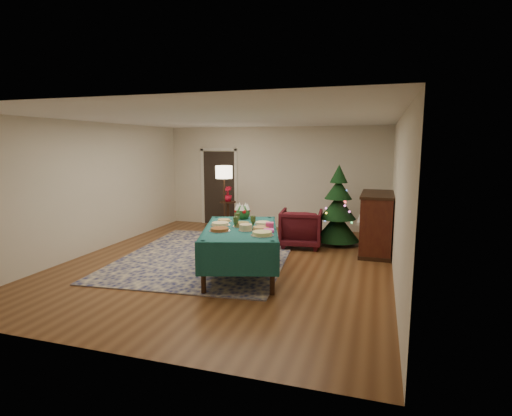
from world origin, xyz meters
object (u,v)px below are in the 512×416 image
(buffet_table, at_px, (241,237))
(christmas_tree, at_px, (338,209))
(gift_box, at_px, (270,226))
(potted_plant, at_px, (228,197))
(floor_lamp, at_px, (224,176))
(side_table, at_px, (228,216))
(piano, at_px, (376,224))
(armchair, at_px, (301,226))

(buffet_table, bearing_deg, christmas_tree, 62.73)
(gift_box, xyz_separation_m, potted_plant, (-2.05, 3.31, -0.01))
(buffet_table, distance_m, floor_lamp, 3.35)
(side_table, relative_size, potted_plant, 1.91)
(gift_box, relative_size, floor_lamp, 0.08)
(potted_plant, xyz_separation_m, piano, (3.76, -1.20, -0.26))
(buffet_table, bearing_deg, potted_plant, 114.68)
(gift_box, bearing_deg, potted_plant, 121.72)
(potted_plant, distance_m, christmas_tree, 3.00)
(gift_box, relative_size, potted_plant, 0.33)
(floor_lamp, height_order, potted_plant, floor_lamp)
(armchair, height_order, floor_lamp, floor_lamp)
(floor_lamp, height_order, side_table, floor_lamp)
(armchair, bearing_deg, potted_plant, -33.69)
(armchair, xyz_separation_m, potted_plant, (-2.18, 1.18, 0.41))
(floor_lamp, xyz_separation_m, potted_plant, (-0.08, 0.46, -0.59))
(buffet_table, xyz_separation_m, gift_box, (0.50, 0.05, 0.22))
(floor_lamp, bearing_deg, side_table, 100.27)
(piano, bearing_deg, armchair, 179.09)
(gift_box, relative_size, christmas_tree, 0.07)
(floor_lamp, xyz_separation_m, side_table, (-0.08, 0.46, -1.09))
(christmas_tree, bearing_deg, buffet_table, -117.27)
(floor_lamp, relative_size, side_table, 2.27)
(armchair, bearing_deg, floor_lamp, -24.27)
(gift_box, bearing_deg, christmas_tree, 71.59)
(gift_box, distance_m, side_table, 3.93)
(christmas_tree, bearing_deg, potted_plant, 166.56)
(gift_box, height_order, floor_lamp, floor_lamp)
(armchair, bearing_deg, piano, 173.71)
(christmas_tree, distance_m, piano, 1.00)
(armchair, height_order, christmas_tree, christmas_tree)
(gift_box, xyz_separation_m, side_table, (-2.05, 3.31, -0.51))
(buffet_table, bearing_deg, side_table, 114.68)
(buffet_table, relative_size, christmas_tree, 1.33)
(armchair, bearing_deg, christmas_tree, -152.37)
(side_table, bearing_deg, buffet_table, -65.32)
(armchair, distance_m, floor_lamp, 2.43)
(armchair, xyz_separation_m, floor_lamp, (-2.10, 0.72, 1.00))
(gift_box, height_order, christmas_tree, christmas_tree)
(floor_lamp, distance_m, side_table, 1.18)
(gift_box, height_order, side_table, gift_box)
(gift_box, bearing_deg, buffet_table, -174.47)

